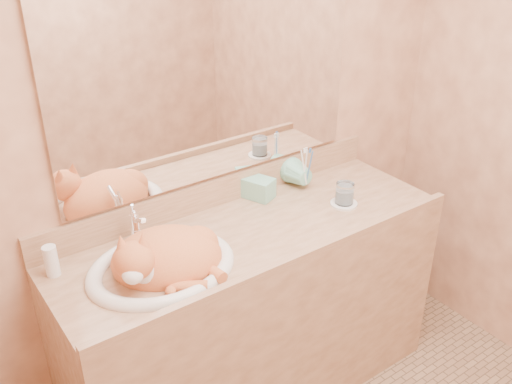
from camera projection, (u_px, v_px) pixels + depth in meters
wall_back at (213, 114)px, 2.23m from camera, size 2.40×0.02×2.50m
vanity_counter at (254, 315)px, 2.43m from camera, size 1.60×0.55×0.85m
mirror at (214, 80)px, 2.16m from camera, size 1.30×0.02×0.80m
sink_basin at (160, 250)px, 1.96m from camera, size 0.60×0.53×0.16m
faucet at (135, 226)px, 2.11m from camera, size 0.07×0.11×0.15m
cat at (163, 256)px, 1.96m from camera, size 0.48×0.45×0.21m
soap_dispenser at (271, 180)px, 2.39m from camera, size 0.12×0.12×0.20m
toothbrush_cup at (306, 179)px, 2.50m from camera, size 0.12×0.12×0.11m
toothbrushes at (307, 165)px, 2.46m from camera, size 0.03×0.03×0.21m
saucer at (344, 204)px, 2.41m from camera, size 0.11×0.11×0.01m
water_glass at (345, 193)px, 2.38m from camera, size 0.08×0.08×0.09m
lotion_bottle at (51, 261)px, 1.95m from camera, size 0.05×0.05×0.11m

